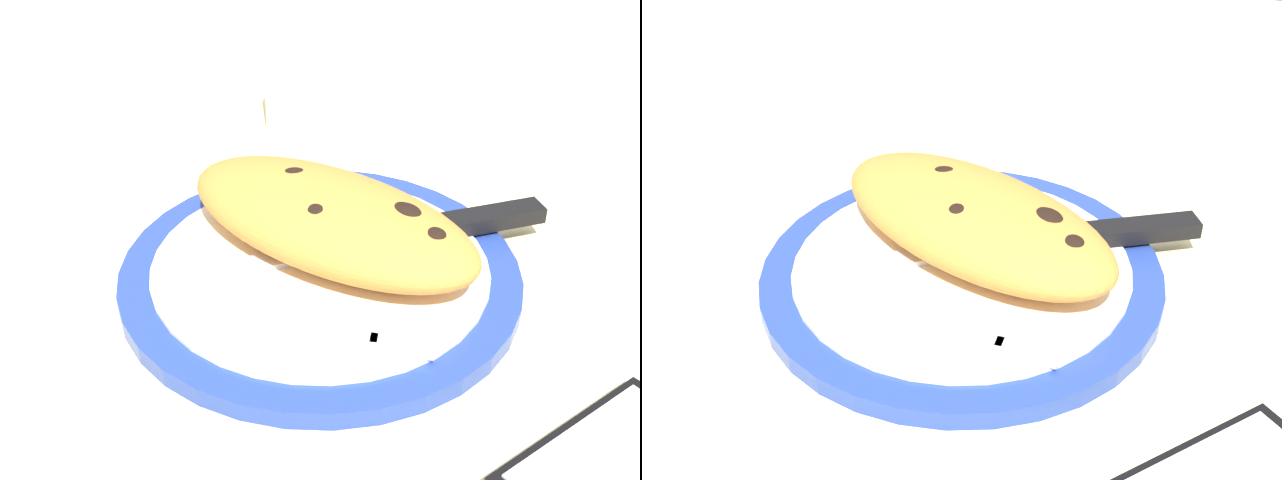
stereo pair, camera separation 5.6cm
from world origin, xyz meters
The scene contains 7 objects.
ground_plane centered at (0.00, 0.00, -1.50)cm, with size 150.00×150.00×3.00cm, color beige.
plate centered at (0.00, 0.00, 0.78)cm, with size 28.06×28.06×1.63cm.
calzone centered at (0.23, 1.91, 4.22)cm, with size 25.14×16.79×5.12cm.
fork centered at (3.09, -7.07, 1.83)cm, with size 16.38×4.08×0.40cm.
knife centered at (7.10, 6.49, 2.13)cm, with size 20.01×15.53×1.20cm.
smartphone centered at (20.32, -10.86, 0.56)cm, with size 12.46×14.12×1.16cm.
water_glass centered at (-9.03, 21.28, 4.50)cm, with size 7.12×7.12×10.47cm.
Camera 1 is at (15.44, -43.80, 35.09)cm, focal length 46.03 mm.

